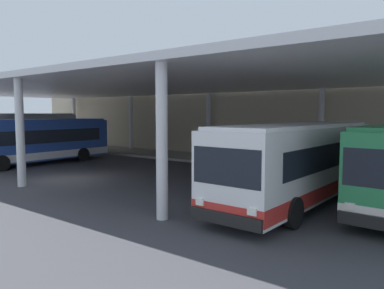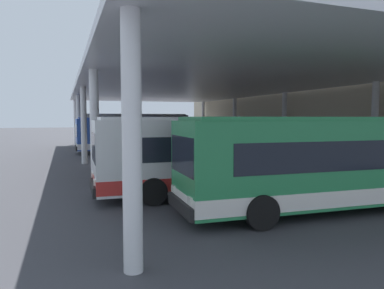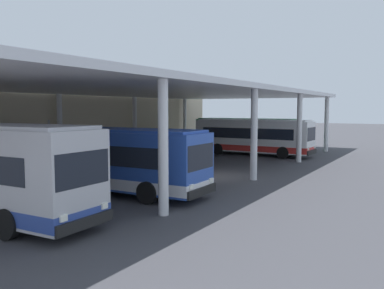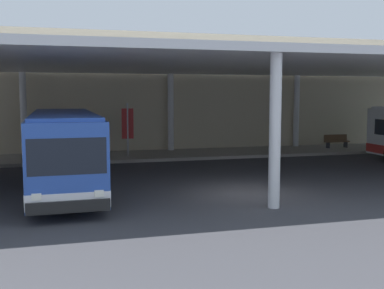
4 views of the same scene
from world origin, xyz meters
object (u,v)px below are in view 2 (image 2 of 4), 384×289
Objects in this scene: bus_nearest_bay at (136,130)px; bus_middle_bay at (223,154)px; bus_second_bay at (136,134)px; banner_sign at (239,131)px; bus_far_bay at (331,162)px; bench_waiting at (383,166)px.

bus_nearest_bay is 1.07× the size of bus_middle_bay.
banner_sign is (3.70, 8.54, 0.32)m from bus_second_bay.
banner_sign is at bearing 161.79° from bus_far_bay.
bus_second_bay is 3.30× the size of banner_sign.
bus_second_bay is 5.87× the size of bench_waiting.
bench_waiting is at bearing 18.58° from bus_nearest_bay.
bus_far_bay is (29.00, 1.12, -0.19)m from bus_nearest_bay.
bus_far_bay is at bearing -18.21° from banner_sign.
bench_waiting is at bearing 3.41° from banner_sign.
bus_middle_bay reaches higher than bench_waiting.
bus_second_bay reaches higher than bench_waiting.
bus_far_bay is at bearing 30.15° from bus_middle_bay.
bus_second_bay is 1.00× the size of bus_far_bay.
bus_nearest_bay is 3.56× the size of banner_sign.
bus_nearest_bay is 1.07× the size of bus_far_bay.
bus_middle_bay is 5.88× the size of bench_waiting.
bus_nearest_bay is 29.02m from bus_far_bay.
banner_sign is (-14.72, -0.88, 1.32)m from bench_waiting.
bus_middle_bay is at bearing -29.09° from banner_sign.
bus_far_bay is 20.10m from banner_sign.
bus_middle_bay is 4.41m from bus_far_bay.
bus_far_bay is (22.79, 2.26, 0.00)m from bus_second_bay.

